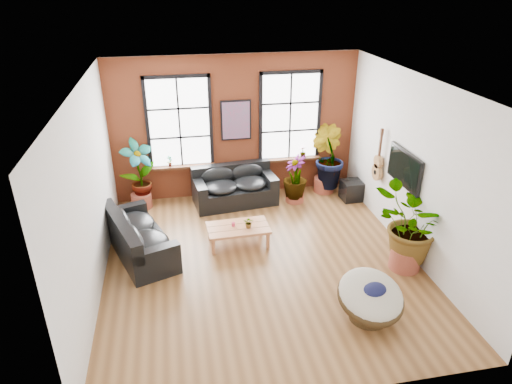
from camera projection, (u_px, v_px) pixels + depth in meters
room at (261, 178)px, 8.37m from camera, size 6.04×6.54×3.54m
sofa_back at (234, 187)px, 11.20m from camera, size 2.08×1.18×0.91m
sofa_left at (137, 237)px, 9.10m from camera, size 1.58×2.34×0.86m
coffee_table at (238, 229)px, 9.45m from camera, size 1.30×0.77×0.49m
papasan_chair at (371, 297)px, 7.36m from camera, size 1.29×1.30×0.82m
poster at (236, 120)px, 10.97m from camera, size 0.74×0.06×0.98m
tv_wall_unit at (396, 168)px, 9.35m from camera, size 0.13×1.86×1.20m
media_box at (354, 190)px, 11.40m from camera, size 0.61×0.51×0.49m
pot_back_left at (142, 200)px, 11.04m from camera, size 0.49×0.49×0.36m
pot_back_right at (324, 184)px, 11.85m from camera, size 0.61×0.61×0.38m
pot_right_wall at (405, 258)px, 8.74m from camera, size 0.71×0.71×0.43m
pot_mid at (295, 195)px, 11.33m from camera, size 0.52×0.52×0.33m
floor_plant_back_left at (139, 171)px, 10.74m from camera, size 0.99×0.91×1.56m
floor_plant_back_right at (327, 157)px, 11.52m from camera, size 1.07×1.12×1.60m
floor_plant_right_wall at (412, 226)px, 8.44m from camera, size 1.73×1.65×1.51m
floor_plant_mid at (295, 177)px, 11.09m from camera, size 0.67×0.67×1.07m
table_plant at (249, 222)px, 9.36m from camera, size 0.25×0.24×0.23m
sill_plant_left at (170, 161)px, 11.04m from camera, size 0.17×0.17×0.27m
sill_plant_right at (303, 152)px, 11.61m from camera, size 0.19×0.19×0.27m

